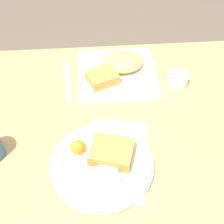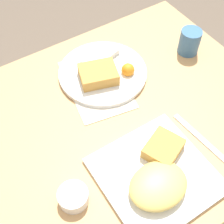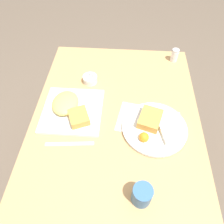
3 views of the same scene
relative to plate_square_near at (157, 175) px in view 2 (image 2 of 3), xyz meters
The scene contains 8 objects.
ground_plane 0.80m from the plate_square_near, 89.62° to the left, with size 8.00×8.00×0.00m, color brown.
dining_table 0.25m from the plate_square_near, 89.62° to the left, with size 1.05×0.80×0.74m.
menu_card 0.38m from the plate_square_near, 84.44° to the left, with size 0.23×0.31×0.00m.
plate_square_near is the anchor object (origin of this frame).
plate_oval_far 0.41m from the plate_square_near, 79.10° to the left, with size 0.30×0.30×0.05m.
sauce_ramekin 0.22m from the plate_square_near, 162.57° to the left, with size 0.08×0.08×0.04m.
butter_knife 0.19m from the plate_square_near, ahead, with size 0.04×0.21×0.00m.
coffee_mug 0.52m from the plate_square_near, 40.26° to the left, with size 0.07×0.07×0.09m.
Camera 2 is at (-0.29, -0.46, 1.51)m, focal length 50.00 mm.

